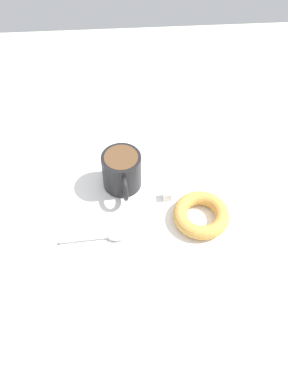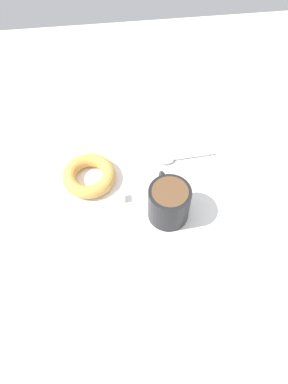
% 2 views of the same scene
% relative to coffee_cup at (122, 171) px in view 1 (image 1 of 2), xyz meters
% --- Properties ---
extents(ground_plane, '(1.20, 1.20, 0.02)m').
position_rel_coffee_cup_xyz_m(ground_plane, '(0.03, 0.03, -0.05)').
color(ground_plane, beige).
extents(napkin, '(0.34, 0.34, 0.00)m').
position_rel_coffee_cup_xyz_m(napkin, '(0.04, 0.04, -0.04)').
color(napkin, white).
rests_on(napkin, ground_plane).
extents(coffee_cup, '(0.11, 0.08, 0.08)m').
position_rel_coffee_cup_xyz_m(coffee_cup, '(0.00, 0.00, 0.00)').
color(coffee_cup, black).
rests_on(coffee_cup, napkin).
extents(donut, '(0.11, 0.11, 0.03)m').
position_rel_coffee_cup_xyz_m(donut, '(0.10, 0.14, -0.03)').
color(donut, gold).
rests_on(donut, napkin).
extents(spoon, '(0.03, 0.12, 0.01)m').
position_rel_coffee_cup_xyz_m(spoon, '(0.13, -0.03, -0.04)').
color(spoon, silver).
rests_on(spoon, napkin).
extents(sugar_cube, '(0.02, 0.02, 0.02)m').
position_rel_coffee_cup_xyz_m(sugar_cube, '(0.04, 0.09, -0.03)').
color(sugar_cube, white).
rests_on(sugar_cube, napkin).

